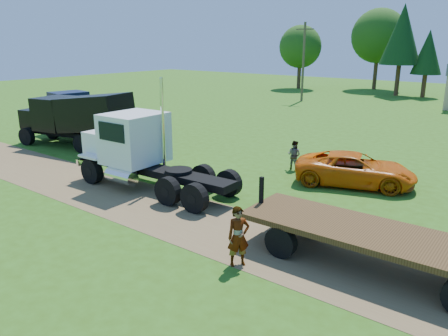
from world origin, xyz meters
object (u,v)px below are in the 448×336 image
Objects in this scene: black_dump_truck at (77,117)px; white_semi_tractor at (136,149)px; navy_truck at (74,113)px; spectator_a at (238,237)px; flatbed_trailer at (376,240)px; orange_pickup at (355,169)px.

white_semi_tractor is at bearing -29.51° from black_dump_truck.
navy_truck is 24.07m from spectator_a.
white_semi_tractor is 9.71m from black_dump_truck.
spectator_a is (-3.47, -2.45, 0.04)m from flatbed_trailer.
flatbed_trailer is (25.74, -6.68, -0.66)m from navy_truck.
navy_truck is at bearing 155.78° from white_semi_tractor.
white_semi_tractor is 1.53× the size of orange_pickup.
white_semi_tractor reaches higher than orange_pickup.
black_dump_truck is (-9.24, 3.00, 0.27)m from white_semi_tractor.
black_dump_truck is at bearing 82.73° from orange_pickup.
white_semi_tractor is 4.47× the size of spectator_a.
orange_pickup is 10.11m from spectator_a.
black_dump_truck is at bearing 160.23° from white_semi_tractor.
white_semi_tractor is 12.30m from flatbed_trailer.
black_dump_truck reaches higher than orange_pickup.
flatbed_trailer is at bearing -6.94° from white_semi_tractor.
orange_pickup is at bearing 35.70° from white_semi_tractor.
orange_pickup is at bearing 10.50° from navy_truck.
white_semi_tractor is at bearing -14.47° from navy_truck.
black_dump_truck is 5.02m from navy_truck.
flatbed_trailer is 4.25m from spectator_a.
white_semi_tractor is at bearing 108.91° from orange_pickup.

